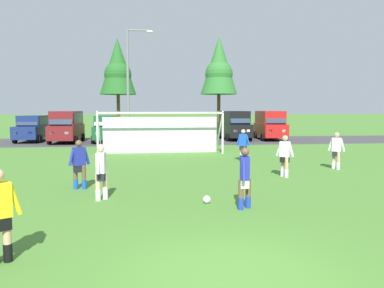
{
  "coord_description": "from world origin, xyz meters",
  "views": [
    {
      "loc": [
        -1.28,
        -5.59,
        2.64
      ],
      "look_at": [
        0.74,
        11.48,
        1.06
      ],
      "focal_mm": 34.95,
      "sensor_mm": 36.0,
      "label": 1
    }
  ],
  "objects": [
    {
      "name": "soccer_goal",
      "position": [
        -0.5,
        17.07,
        1.29
      ],
      "size": [
        7.45,
        2.06,
        2.57
      ],
      "color": "white",
      "rests_on": "ground"
    },
    {
      "name": "parked_car_slot_left",
      "position": [
        -7.75,
        25.35,
        1.34
      ],
      "size": [
        2.26,
        4.83,
        2.52
      ],
      "color": "maroon",
      "rests_on": "ground"
    },
    {
      "name": "street_lamp",
      "position": [
        -2.51,
        21.83,
        4.32
      ],
      "size": [
        2.0,
        0.32,
        8.36
      ],
      "color": "slate",
      "rests_on": "ground"
    },
    {
      "name": "player_midfield_center",
      "position": [
        3.55,
        12.96,
        0.82
      ],
      "size": [
        0.66,
        0.46,
        1.64
      ],
      "color": "beige",
      "rests_on": "ground"
    },
    {
      "name": "parked_car_slot_far_right",
      "position": [
        9.41,
        26.25,
        1.34
      ],
      "size": [
        2.48,
        4.94,
        2.52
      ],
      "color": "red",
      "rests_on": "ground"
    },
    {
      "name": "parking_lot_strip",
      "position": [
        0.0,
        25.88,
        0.0
      ],
      "size": [
        52.0,
        8.4,
        0.01
      ],
      "primitive_type": "cube",
      "color": "#3D3D3F",
      "rests_on": "ground"
    },
    {
      "name": "tree_mid_left",
      "position": [
        6.1,
        33.01,
        7.0
      ],
      "size": [
        3.82,
        3.82,
        10.18
      ],
      "color": "brown",
      "rests_on": "ground"
    },
    {
      "name": "ground_plane",
      "position": [
        0.0,
        15.0,
        0.0
      ],
      "size": [
        400.0,
        400.0,
        0.0
      ],
      "primitive_type": "plane",
      "color": "#477A2D"
    },
    {
      "name": "parked_car_slot_center_left",
      "position": [
        -4.65,
        25.56,
        1.11
      ],
      "size": [
        2.28,
        4.67,
        2.16
      ],
      "color": "#194C2D",
      "rests_on": "ground"
    },
    {
      "name": "referee",
      "position": [
        -3.81,
        1.0,
        0.82
      ],
      "size": [
        0.71,
        0.4,
        1.64
      ],
      "color": "tan",
      "rests_on": "ground"
    },
    {
      "name": "player_winger_right",
      "position": [
        -3.55,
        7.02,
        0.82
      ],
      "size": [
        0.68,
        0.45,
        1.64
      ],
      "color": "brown",
      "rests_on": "ground"
    },
    {
      "name": "parked_car_slot_right",
      "position": [
        6.28,
        26.63,
        1.34
      ],
      "size": [
        2.31,
        4.86,
        2.52
      ],
      "color": "black",
      "rests_on": "ground"
    },
    {
      "name": "parked_car_slot_center",
      "position": [
        -0.91,
        26.48,
        0.88
      ],
      "size": [
        2.06,
        4.21,
        1.72
      ],
      "color": "silver",
      "rests_on": "ground"
    },
    {
      "name": "soccer_ball",
      "position": [
        0.36,
        4.64,
        0.11
      ],
      "size": [
        0.22,
        0.22,
        0.22
      ],
      "color": "white",
      "rests_on": "ground"
    },
    {
      "name": "player_defender_far",
      "position": [
        1.26,
        3.95,
        0.82
      ],
      "size": [
        0.39,
        0.72,
        1.64
      ],
      "color": "brown",
      "rests_on": "ground"
    },
    {
      "name": "player_trailing_back",
      "position": [
        -2.64,
        5.42,
        0.82
      ],
      "size": [
        0.33,
        0.73,
        1.64
      ],
      "color": "beige",
      "rests_on": "ground"
    },
    {
      "name": "player_striker_near",
      "position": [
        4.05,
        8.42,
        0.82
      ],
      "size": [
        0.62,
        0.54,
        1.64
      ],
      "color": "tan",
      "rests_on": "ground"
    },
    {
      "name": "parked_car_slot_far_left",
      "position": [
        -10.71,
        26.6,
        1.11
      ],
      "size": [
        2.27,
        4.67,
        2.16
      ],
      "color": "navy",
      "rests_on": "ground"
    },
    {
      "name": "tree_left_edge",
      "position": [
        -4.4,
        35.33,
        7.04
      ],
      "size": [
        3.84,
        3.84,
        10.24
      ],
      "color": "brown",
      "rests_on": "ground"
    },
    {
      "name": "parked_car_slot_center_right",
      "position": [
        1.22,
        24.83,
        0.88
      ],
      "size": [
        2.16,
        4.26,
        1.72
      ],
      "color": "#B2B2BC",
      "rests_on": "ground"
    },
    {
      "name": "player_winger_left",
      "position": [
        7.01,
        9.98,
        0.82
      ],
      "size": [
        0.65,
        0.5,
        1.64
      ],
      "color": "tan",
      "rests_on": "ground"
    }
  ]
}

